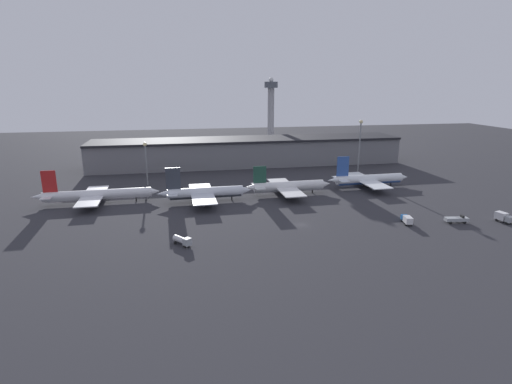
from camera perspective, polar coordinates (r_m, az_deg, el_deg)
ground at (r=135.43m, az=6.45°, el=-4.68°), size 600.00×600.00×0.00m
terminal_building at (r=232.17m, az=-1.11°, el=5.81°), size 176.13×27.06×15.38m
airplane_0 at (r=169.65m, az=-21.82°, el=-0.39°), size 48.45×30.97×13.93m
airplane_1 at (r=160.79m, az=-7.36°, el=-0.12°), size 38.00×31.71×14.42m
airplane_2 at (r=170.40m, az=4.57°, el=0.80°), size 38.28×31.68×12.86m
airplane_3 at (r=189.14m, az=15.73°, el=1.75°), size 39.71×32.54×14.63m
service_vehicle_0 at (r=119.53m, az=-10.49°, el=-6.81°), size 5.63×6.33×2.85m
service_vehicle_1 at (r=144.25m, az=20.76°, el=-3.67°), size 3.46×6.64×2.86m
service_vehicle_2 at (r=160.63m, az=31.86°, el=-3.06°), size 3.63×6.05×3.30m
service_vehicle_3 at (r=152.22m, az=26.74°, el=-3.50°), size 7.90×3.46×2.71m
lamp_post_0 at (r=190.27m, az=-15.46°, el=4.79°), size 1.80×1.80×20.04m
lamp_post_1 at (r=208.81m, az=14.61°, el=7.02°), size 1.80×1.80×28.36m
control_tower at (r=279.95m, az=2.14°, el=11.73°), size 9.00×9.00×49.71m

